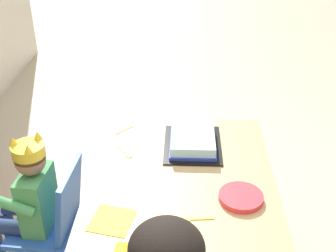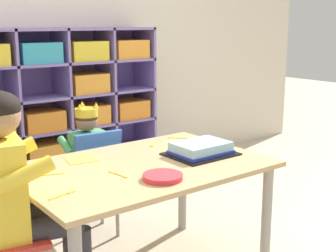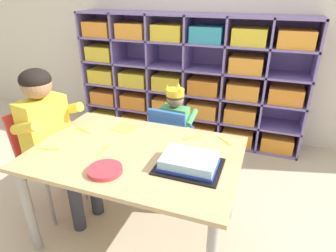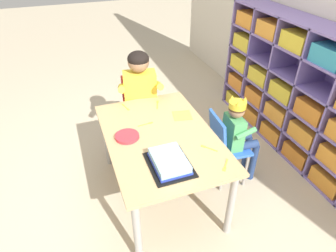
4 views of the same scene
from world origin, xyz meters
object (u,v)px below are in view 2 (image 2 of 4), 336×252
fork_near_child_seat (46,175)px  fork_by_napkin (154,144)px  classroom_chair_blue (93,175)px  birthday_cake_on_tray (201,149)px  child_with_crown (85,152)px  adult_helper_seated (18,184)px  fork_near_cake_tray (180,138)px  fork_scattered_mid_table (64,194)px  fork_at_table_front_edge (117,174)px  paper_plate_stack (163,177)px  activity_table (142,180)px

fork_near_child_seat → fork_by_napkin: same height
classroom_chair_blue → birthday_cake_on_tray: 0.74m
birthday_cake_on_tray → fork_near_child_seat: birthday_cake_on_tray is taller
classroom_chair_blue → fork_by_napkin: 0.44m
classroom_chair_blue → child_with_crown: bearing=-89.6°
adult_helper_seated → fork_near_cake_tray: 1.13m
adult_helper_seated → fork_by_napkin: bearing=-63.6°
fork_by_napkin → fork_scattered_mid_table: size_ratio=0.85×
fork_scattered_mid_table → fork_at_table_front_edge: (0.31, 0.09, 0.00)m
adult_helper_seated → fork_near_cake_tray: size_ratio=9.95×
classroom_chair_blue → fork_by_napkin: classroom_chair_blue is taller
fork_near_child_seat → fork_near_cake_tray: same height
fork_near_cake_tray → fork_scattered_mid_table: (-0.97, -0.45, 0.00)m
fork_by_napkin → birthday_cake_on_tray: bearing=-116.7°
fork_scattered_mid_table → child_with_crown: bearing=-137.5°
fork_scattered_mid_table → classroom_chair_blue: bearing=-140.9°
fork_near_child_seat → fork_scattered_mid_table: bearing=-77.9°
fork_by_napkin → fork_scattered_mid_table: (-0.76, -0.43, 0.00)m
paper_plate_stack → fork_near_child_seat: bearing=136.7°
fork_near_cake_tray → fork_at_table_front_edge: bearing=68.2°
paper_plate_stack → classroom_chair_blue: bearing=84.1°
fork_near_cake_tray → fork_scattered_mid_table: same height
birthday_cake_on_tray → fork_by_napkin: birthday_cake_on_tray is taller
fork_near_cake_tray → fork_by_napkin: (-0.21, -0.02, 0.00)m
birthday_cake_on_tray → fork_by_napkin: bearing=102.9°
fork_near_cake_tray → fork_at_table_front_edge: same height
classroom_chair_blue → adult_helper_seated: adult_helper_seated is taller
paper_plate_stack → fork_near_cake_tray: paper_plate_stack is taller
birthday_cake_on_tray → fork_near_cake_tray: 0.38m
classroom_chair_blue → fork_scattered_mid_table: (-0.52, -0.72, 0.22)m
child_with_crown → fork_scattered_mid_table: 0.99m
adult_helper_seated → child_with_crown: bearing=-34.1°
paper_plate_stack → fork_scattered_mid_table: (-0.44, 0.09, -0.01)m
paper_plate_stack → fork_by_napkin: paper_plate_stack is taller
birthday_cake_on_tray → fork_at_table_front_edge: 0.52m
fork_by_napkin → fork_scattered_mid_table: 0.87m
paper_plate_stack → fork_at_table_front_edge: size_ratio=1.39×
child_with_crown → fork_by_napkin: child_with_crown is taller
fork_near_child_seat → fork_scattered_mid_table: same height
classroom_chair_blue → fork_near_child_seat: size_ratio=4.96×
paper_plate_stack → fork_at_table_front_edge: paper_plate_stack is taller
fork_by_napkin → fork_near_child_seat: bearing=151.8°
classroom_chair_blue → adult_helper_seated: 0.88m
fork_near_child_seat → fork_near_cake_tray: 0.95m
fork_near_child_seat → fork_by_napkin: (0.72, 0.15, 0.00)m
fork_near_child_seat → fork_at_table_front_edge: (0.27, -0.19, 0.00)m
activity_table → birthday_cake_on_tray: (0.34, -0.05, 0.11)m
activity_table → classroom_chair_blue: classroom_chair_blue is taller
activity_table → fork_near_child_seat: size_ratio=8.60×
birthday_cake_on_tray → fork_at_table_front_edge: birthday_cake_on_tray is taller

